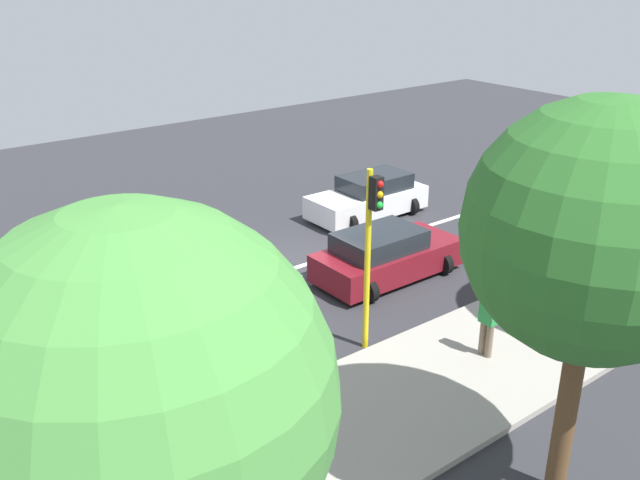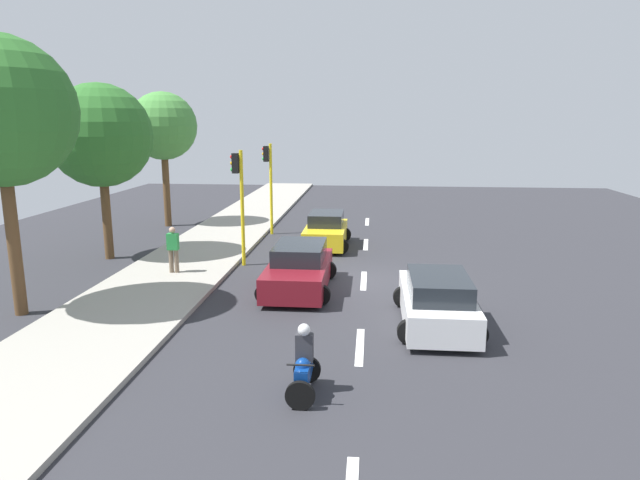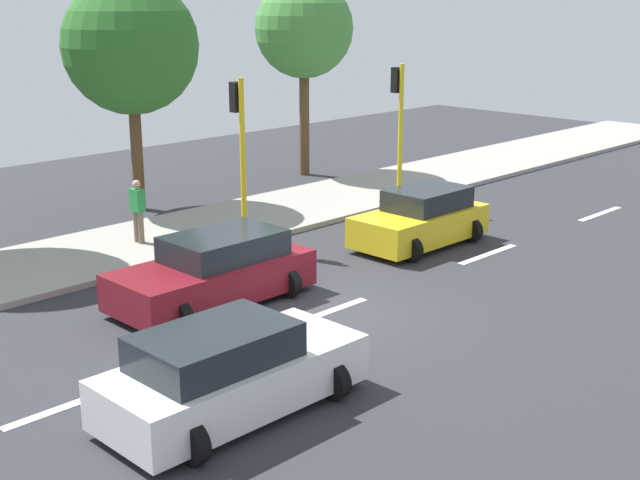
# 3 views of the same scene
# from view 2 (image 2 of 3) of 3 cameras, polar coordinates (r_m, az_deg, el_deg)

# --- Properties ---
(ground_plane) EXTENTS (40.00, 60.00, 0.10)m
(ground_plane) POSITION_cam_2_polar(r_m,az_deg,el_deg) (20.16, 4.45, -4.28)
(ground_plane) COLOR #2D2D33
(sidewalk) EXTENTS (4.00, 60.00, 0.15)m
(sidewalk) POSITION_cam_2_polar(r_m,az_deg,el_deg) (21.38, -14.68, -3.34)
(sidewalk) COLOR #9E998E
(sidewalk) RESTS_ON ground
(lane_stripe_far_north) EXTENTS (0.20, 2.40, 0.01)m
(lane_stripe_far_north) POSITION_cam_2_polar(r_m,az_deg,el_deg) (31.84, 4.81, 1.86)
(lane_stripe_far_north) COLOR white
(lane_stripe_far_north) RESTS_ON ground
(lane_stripe_north) EXTENTS (0.20, 2.40, 0.01)m
(lane_stripe_north) POSITION_cam_2_polar(r_m,az_deg,el_deg) (25.96, 4.67, -0.46)
(lane_stripe_north) COLOR white
(lane_stripe_north) RESTS_ON ground
(lane_stripe_mid) EXTENTS (0.20, 2.40, 0.01)m
(lane_stripe_mid) POSITION_cam_2_polar(r_m,az_deg,el_deg) (20.14, 4.46, -4.12)
(lane_stripe_mid) COLOR white
(lane_stripe_mid) RESTS_ON ground
(lane_stripe_south) EXTENTS (0.20, 2.40, 0.01)m
(lane_stripe_south) POSITION_cam_2_polar(r_m,az_deg,el_deg) (14.47, 4.06, -10.71)
(lane_stripe_south) COLOR white
(lane_stripe_south) RESTS_ON ground
(car_white) EXTENTS (2.28, 4.41, 1.52)m
(car_white) POSITION_cam_2_polar(r_m,az_deg,el_deg) (15.91, 11.78, -6.09)
(car_white) COLOR white
(car_white) RESTS_ON ground
(car_yellow_cab) EXTENTS (2.19, 3.91, 1.52)m
(car_yellow_cab) POSITION_cam_2_polar(r_m,az_deg,el_deg) (25.36, 0.60, 0.91)
(car_yellow_cab) COLOR yellow
(car_yellow_cab) RESTS_ON ground
(car_maroon) EXTENTS (2.36, 4.47, 1.52)m
(car_maroon) POSITION_cam_2_polar(r_m,az_deg,el_deg) (18.89, -2.15, -2.95)
(car_maroon) COLOR maroon
(car_maroon) RESTS_ON ground
(motorcycle) EXTENTS (0.60, 1.30, 1.53)m
(motorcycle) POSITION_cam_2_polar(r_m,az_deg,el_deg) (11.86, -1.65, -12.62)
(motorcycle) COLOR black
(motorcycle) RESTS_ON ground
(pedestrian_near_signal) EXTENTS (0.40, 0.24, 1.69)m
(pedestrian_near_signal) POSITION_cam_2_polar(r_m,az_deg,el_deg) (21.08, -14.66, -0.80)
(pedestrian_near_signal) COLOR #72604C
(pedestrian_near_signal) RESTS_ON sidewalk
(traffic_light_corner) EXTENTS (0.49, 0.24, 4.50)m
(traffic_light_corner) POSITION_cam_2_polar(r_m,az_deg,el_deg) (28.00, -5.20, 6.50)
(traffic_light_corner) COLOR yellow
(traffic_light_corner) RESTS_ON ground
(traffic_light_midblock) EXTENTS (0.49, 0.24, 4.50)m
(traffic_light_midblock) POSITION_cam_2_polar(r_m,az_deg,el_deg) (21.89, -8.17, 4.91)
(traffic_light_midblock) COLOR yellow
(traffic_light_midblock) RESTS_ON ground
(street_tree_north) EXTENTS (4.09, 4.09, 7.07)m
(street_tree_north) POSITION_cam_2_polar(r_m,az_deg,el_deg) (24.25, -21.38, 9.80)
(street_tree_north) COLOR brown
(street_tree_north) RESTS_ON ground
(street_tree_south) EXTENTS (3.54, 3.54, 7.09)m
(street_tree_south) POSITION_cam_2_polar(r_m,az_deg,el_deg) (31.11, -15.64, 11.00)
(street_tree_south) COLOR brown
(street_tree_south) RESTS_ON ground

